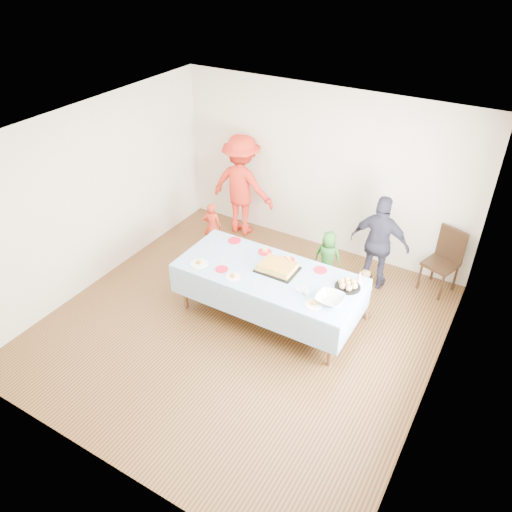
% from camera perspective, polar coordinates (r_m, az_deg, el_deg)
% --- Properties ---
extents(ground, '(5.00, 5.00, 0.00)m').
position_cam_1_polar(ground, '(6.99, -1.67, -7.95)').
color(ground, '#472614').
rests_on(ground, ground).
extents(room_walls, '(5.04, 5.04, 2.72)m').
position_cam_1_polar(room_walls, '(5.93, -1.49, 4.76)').
color(room_walls, beige).
rests_on(room_walls, ground).
extents(party_table, '(2.50, 1.10, 0.78)m').
position_cam_1_polar(party_table, '(6.68, 1.44, -2.20)').
color(party_table, '#52341C').
rests_on(party_table, ground).
extents(birthday_cake, '(0.54, 0.41, 0.09)m').
position_cam_1_polar(birthday_cake, '(6.66, 2.48, -1.30)').
color(birthday_cake, black).
rests_on(birthday_cake, party_table).
extents(rolls_tray, '(0.33, 0.33, 0.10)m').
position_cam_1_polar(rolls_tray, '(6.45, 10.45, -3.26)').
color(rolls_tray, black).
rests_on(rolls_tray, party_table).
extents(punch_bowl, '(0.35, 0.35, 0.09)m').
position_cam_1_polar(punch_bowl, '(6.18, 8.46, -4.89)').
color(punch_bowl, silver).
rests_on(punch_bowl, party_table).
extents(party_hat, '(0.10, 0.10, 0.16)m').
position_cam_1_polar(party_hat, '(6.55, 11.75, -2.34)').
color(party_hat, white).
rests_on(party_hat, party_table).
extents(fork_pile, '(0.24, 0.18, 0.07)m').
position_cam_1_polar(fork_pile, '(6.30, 5.22, -3.88)').
color(fork_pile, white).
rests_on(fork_pile, party_table).
extents(plate_red_far_a, '(0.19, 0.19, 0.01)m').
position_cam_1_polar(plate_red_far_a, '(7.29, -2.48, 1.78)').
color(plate_red_far_a, red).
rests_on(plate_red_far_a, party_table).
extents(plate_red_far_b, '(0.20, 0.20, 0.01)m').
position_cam_1_polar(plate_red_far_b, '(7.03, 1.01, 0.46)').
color(plate_red_far_b, red).
rests_on(plate_red_far_b, party_table).
extents(plate_red_far_c, '(0.19, 0.19, 0.01)m').
position_cam_1_polar(plate_red_far_c, '(6.87, 3.64, -0.48)').
color(plate_red_far_c, red).
rests_on(plate_red_far_c, party_table).
extents(plate_red_far_d, '(0.18, 0.18, 0.01)m').
position_cam_1_polar(plate_red_far_d, '(6.72, 7.38, -1.61)').
color(plate_red_far_d, red).
rests_on(plate_red_far_d, party_table).
extents(plate_red_near, '(0.17, 0.17, 0.01)m').
position_cam_1_polar(plate_red_near, '(6.70, -3.94, -1.51)').
color(plate_red_near, red).
rests_on(plate_red_near, party_table).
extents(plate_white_left, '(0.24, 0.24, 0.01)m').
position_cam_1_polar(plate_white_left, '(6.83, -6.53, -0.89)').
color(plate_white_left, white).
rests_on(plate_white_left, party_table).
extents(plate_white_mid, '(0.20, 0.20, 0.01)m').
position_cam_1_polar(plate_white_mid, '(6.55, -2.65, -2.41)').
color(plate_white_mid, white).
rests_on(plate_white_mid, party_table).
extents(plate_white_right, '(0.22, 0.22, 0.01)m').
position_cam_1_polar(plate_white_right, '(6.13, 6.57, -5.54)').
color(plate_white_right, white).
rests_on(plate_white_right, party_table).
extents(dining_chair, '(0.55, 0.55, 0.99)m').
position_cam_1_polar(dining_chair, '(7.85, 20.79, -0.11)').
color(dining_chair, black).
rests_on(dining_chair, ground).
extents(toddler_left, '(0.36, 0.29, 0.88)m').
position_cam_1_polar(toddler_left, '(8.34, -5.02, 3.33)').
color(toddler_left, '#B62C16').
rests_on(toddler_left, ground).
extents(toddler_mid, '(0.44, 0.31, 0.87)m').
position_cam_1_polar(toddler_mid, '(7.62, 8.18, -0.17)').
color(toddler_mid, '#276A23').
rests_on(toddler_mid, ground).
extents(toddler_right, '(0.43, 0.37, 0.77)m').
position_cam_1_polar(toddler_right, '(7.07, 11.89, -4.14)').
color(toddler_right, tan).
rests_on(toddler_right, ground).
extents(adult_left, '(1.17, 0.69, 1.79)m').
position_cam_1_polar(adult_left, '(8.65, -1.62, 8.06)').
color(adult_left, red).
rests_on(adult_left, ground).
extents(adult_right, '(0.89, 0.38, 1.50)m').
position_cam_1_polar(adult_right, '(7.51, 13.92, 1.41)').
color(adult_right, '#2B2A3A').
rests_on(adult_right, ground).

